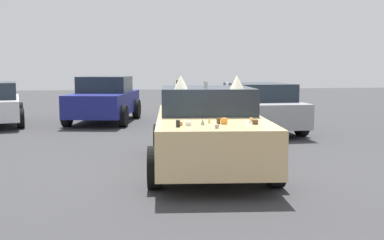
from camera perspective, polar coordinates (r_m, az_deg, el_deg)
ground_plane at (r=8.54m, az=1.99°, el=-5.97°), size 60.00×60.00×0.00m
art_car_decorated at (r=8.49m, az=1.97°, el=-0.98°), size 4.57×2.47×1.71m
parked_sedan_near_right at (r=15.86m, az=-10.74°, el=2.47°), size 4.23×2.63×1.53m
parked_sedan_behind_left at (r=13.55m, az=7.84°, el=1.62°), size 4.28×2.02×1.39m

